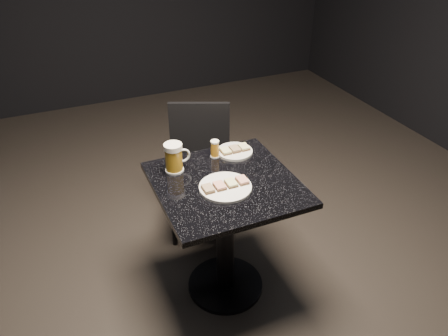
{
  "coord_description": "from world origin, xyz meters",
  "views": [
    {
      "loc": [
        -0.73,
        -1.67,
        1.99
      ],
      "look_at": [
        0.0,
        0.02,
        0.82
      ],
      "focal_mm": 35.0,
      "sensor_mm": 36.0,
      "label": 1
    }
  ],
  "objects_px": {
    "plate_small": "(235,152)",
    "chair": "(200,162)",
    "table": "(225,219)",
    "plate_large": "(225,187)",
    "beer_tumbler": "(215,149)",
    "beer_mug": "(174,157)"
  },
  "relations": [
    {
      "from": "table",
      "to": "plate_small",
      "type": "bearing_deg",
      "value": 56.4
    },
    {
      "from": "chair",
      "to": "table",
      "type": "bearing_deg",
      "value": -97.81
    },
    {
      "from": "plate_large",
      "to": "beer_mug",
      "type": "bearing_deg",
      "value": 124.63
    },
    {
      "from": "chair",
      "to": "beer_mug",
      "type": "bearing_deg",
      "value": -124.57
    },
    {
      "from": "plate_small",
      "to": "beer_tumbler",
      "type": "relative_size",
      "value": 2.04
    },
    {
      "from": "chair",
      "to": "plate_large",
      "type": "bearing_deg",
      "value": -99.25
    },
    {
      "from": "beer_tumbler",
      "to": "chair",
      "type": "bearing_deg",
      "value": 83.94
    },
    {
      "from": "plate_large",
      "to": "table",
      "type": "distance_m",
      "value": 0.26
    },
    {
      "from": "table",
      "to": "beer_mug",
      "type": "bearing_deg",
      "value": 134.9
    },
    {
      "from": "table",
      "to": "beer_tumbler",
      "type": "xyz_separation_m",
      "value": [
        0.05,
        0.25,
        0.29
      ]
    },
    {
      "from": "plate_small",
      "to": "chair",
      "type": "xyz_separation_m",
      "value": [
        -0.08,
        0.37,
        -0.26
      ]
    },
    {
      "from": "beer_mug",
      "to": "beer_tumbler",
      "type": "relative_size",
      "value": 1.61
    },
    {
      "from": "plate_large",
      "to": "beer_tumbler",
      "type": "xyz_separation_m",
      "value": [
        0.07,
        0.3,
        0.04
      ]
    },
    {
      "from": "plate_large",
      "to": "plate_small",
      "type": "distance_m",
      "value": 0.35
    },
    {
      "from": "plate_small",
      "to": "table",
      "type": "bearing_deg",
      "value": -123.6
    },
    {
      "from": "plate_large",
      "to": "table",
      "type": "height_order",
      "value": "plate_large"
    },
    {
      "from": "table",
      "to": "chair",
      "type": "xyz_separation_m",
      "value": [
        0.08,
        0.62,
        -0.01
      ]
    },
    {
      "from": "plate_small",
      "to": "table",
      "type": "distance_m",
      "value": 0.39
    },
    {
      "from": "beer_tumbler",
      "to": "chair",
      "type": "xyz_separation_m",
      "value": [
        0.04,
        0.37,
        -0.3
      ]
    },
    {
      "from": "plate_large",
      "to": "beer_mug",
      "type": "relative_size",
      "value": 1.66
    },
    {
      "from": "plate_small",
      "to": "table",
      "type": "xyz_separation_m",
      "value": [
        -0.16,
        -0.25,
        -0.25
      ]
    },
    {
      "from": "plate_large",
      "to": "plate_small",
      "type": "relative_size",
      "value": 1.31
    }
  ]
}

